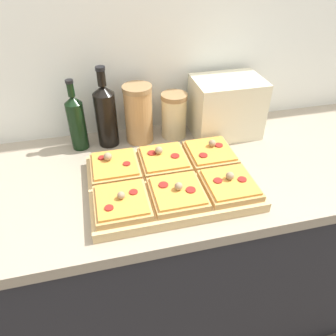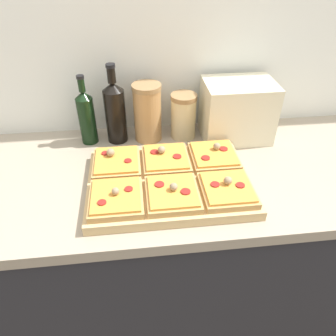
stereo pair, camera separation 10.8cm
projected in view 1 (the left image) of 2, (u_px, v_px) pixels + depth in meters
wall_back at (158, 38)px, 1.23m from camera, size 6.00×0.06×2.50m
kitchen_counter at (178, 250)px, 1.43m from camera, size 2.63×0.67×0.90m
cutting_board at (170, 182)px, 1.08m from camera, size 0.53×0.38×0.03m
pizza_slice_back_left at (115, 166)px, 1.10m from camera, size 0.16×0.17×0.06m
pizza_slice_back_center at (164, 159)px, 1.13m from camera, size 0.16×0.17×0.05m
pizza_slice_back_right at (210, 153)px, 1.16m from camera, size 0.16×0.17×0.05m
pizza_slice_front_left at (122, 202)px, 0.96m from camera, size 0.16×0.17×0.05m
pizza_slice_front_center at (177, 193)px, 0.99m from camera, size 0.16×0.17×0.05m
pizza_slice_front_right at (230, 184)px, 1.02m from camera, size 0.16×0.17×0.05m
olive_oil_bottle at (77, 121)px, 1.21m from camera, size 0.06×0.06×0.27m
wine_bottle at (106, 115)px, 1.22m from camera, size 0.08×0.08×0.31m
grain_jar_tall at (139, 114)px, 1.25m from camera, size 0.11×0.11×0.23m
grain_jar_short at (174, 115)px, 1.30m from camera, size 0.10×0.10×0.18m
toaster_oven at (226, 107)px, 1.30m from camera, size 0.29×0.19×0.23m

